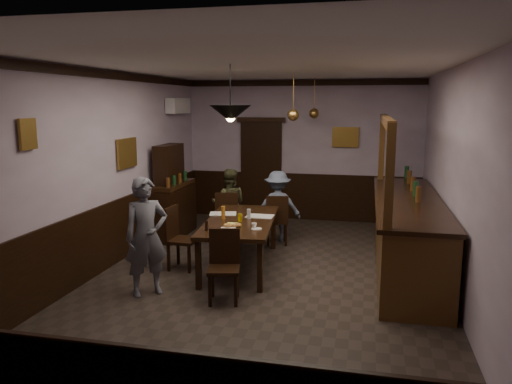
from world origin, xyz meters
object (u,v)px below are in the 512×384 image
(pendant_brass_mid, at_px, (293,115))
(pendant_brass_far, at_px, (314,114))
(coffee_cup, at_px, (254,225))
(dining_table, at_px, (240,224))
(bar_counter, at_px, (407,232))
(chair_far_left, at_px, (227,215))
(person_standing, at_px, (146,237))
(person_seated_left, at_px, (229,204))
(sideboard, at_px, (172,200))
(chair_side, at_px, (178,235))
(person_seated_right, at_px, (278,206))
(soda_can, at_px, (240,218))
(chair_far_right, at_px, (277,218))
(pendant_iron, at_px, (230,113))
(chair_near, at_px, (224,262))

(pendant_brass_mid, height_order, pendant_brass_far, same)
(coffee_cup, xyz_separation_m, pendant_brass_far, (0.46, 3.31, 1.50))
(dining_table, bearing_deg, pendant_brass_far, 74.20)
(dining_table, distance_m, coffee_cup, 0.62)
(dining_table, bearing_deg, bar_counter, 10.52)
(chair_far_left, distance_m, person_standing, 2.61)
(person_seated_left, xyz_separation_m, pendant_brass_far, (1.39, 1.30, 1.64))
(chair_far_left, distance_m, bar_counter, 3.14)
(sideboard, xyz_separation_m, bar_counter, (4.20, -1.03, -0.11))
(person_seated_left, distance_m, pendant_brass_mid, 2.03)
(chair_far_left, height_order, pendant_brass_mid, pendant_brass_mid)
(chair_far_left, distance_m, person_seated_left, 0.31)
(dining_table, xyz_separation_m, sideboard, (-1.72, 1.49, 0.01))
(chair_side, xyz_separation_m, person_standing, (-0.01, -1.07, 0.26))
(person_seated_right, distance_m, bar_counter, 2.46)
(soda_can, bearing_deg, coffee_cup, -51.49)
(person_seated_right, relative_size, bar_counter, 0.32)
(chair_far_right, bearing_deg, soda_can, 65.38)
(pendant_iron, distance_m, pendant_brass_mid, 2.21)
(chair_far_right, xyz_separation_m, person_seated_right, (-0.04, 0.27, 0.15))
(sideboard, xyz_separation_m, pendant_iron, (1.80, -2.28, 1.67))
(chair_near, height_order, coffee_cup, chair_near)
(chair_far_right, distance_m, chair_side, 2.02)
(pendant_brass_mid, bearing_deg, person_standing, -119.18)
(chair_near, relative_size, chair_side, 0.96)
(chair_side, distance_m, coffee_cup, 1.29)
(chair_near, distance_m, bar_counter, 2.96)
(person_standing, bearing_deg, bar_counter, -12.71)
(chair_side, height_order, pendant_iron, pendant_iron)
(person_seated_right, xyz_separation_m, pendant_brass_far, (0.50, 1.21, 1.65))
(bar_counter, relative_size, pendant_iron, 5.54)
(coffee_cup, relative_size, bar_counter, 0.02)
(person_standing, xyz_separation_m, sideboard, (-0.80, 2.84, -0.08))
(chair_far_left, bearing_deg, coffee_cup, 103.91)
(chair_side, xyz_separation_m, bar_counter, (3.39, 0.74, 0.06))
(person_standing, height_order, person_seated_right, person_standing)
(coffee_cup, bearing_deg, dining_table, 117.24)
(dining_table, height_order, bar_counter, bar_counter)
(coffee_cup, height_order, sideboard, sideboard)
(dining_table, distance_m, soda_can, 0.18)
(sideboard, bearing_deg, pendant_brass_mid, -3.27)
(chair_far_right, bearing_deg, coffee_cup, 77.22)
(coffee_cup, bearing_deg, sideboard, 130.00)
(pendant_brass_mid, bearing_deg, coffee_cup, -97.88)
(chair_side, bearing_deg, chair_far_right, -33.82)
(chair_near, height_order, bar_counter, bar_counter)
(person_seated_right, height_order, pendant_iron, pendant_iron)
(soda_can, bearing_deg, person_seated_left, 111.24)
(person_seated_right, bearing_deg, chair_side, 44.94)
(dining_table, relative_size, person_seated_right, 1.77)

